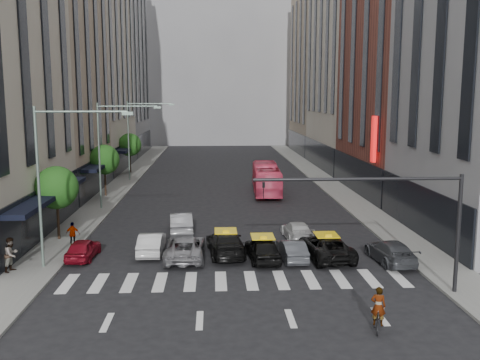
{
  "coord_description": "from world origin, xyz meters",
  "views": [
    {
      "loc": [
        -1.37,
        -25.62,
        9.67
      ],
      "look_at": [
        0.48,
        10.48,
        4.0
      ],
      "focal_mm": 40.0,
      "sensor_mm": 36.0,
      "label": 1
    }
  ],
  "objects": [
    {
      "name": "taxi_right",
      "position": [
        5.4,
        5.19,
        0.72
      ],
      "size": [
        2.94,
        5.41,
        1.44
      ],
      "primitive_type": "imported",
      "rotation": [
        0.0,
        0.0,
        3.25
      ],
      "color": "black",
      "rests_on": "ground"
    },
    {
      "name": "car_grey_curb",
      "position": [
        9.0,
        4.2,
        0.66
      ],
      "size": [
        2.25,
        4.7,
        1.32
      ],
      "primitive_type": "imported",
      "rotation": [
        0.0,
        0.0,
        3.23
      ],
      "color": "#3B3E42",
      "rests_on": "ground"
    },
    {
      "name": "liberty_sign",
      "position": [
        12.6,
        20.0,
        6.0
      ],
      "size": [
        0.3,
        0.7,
        4.0
      ],
      "color": "red",
      "rests_on": "ground"
    },
    {
      "name": "pedestrian_near",
      "position": [
        -12.45,
        3.25,
        1.1
      ],
      "size": [
        0.97,
        1.1,
        1.91
      ],
      "primitive_type": "imported",
      "rotation": [
        0.0,
        0.0,
        1.26
      ],
      "color": "gray",
      "rests_on": "sidewalk_left"
    },
    {
      "name": "building_left_d",
      "position": [
        -17.0,
        65.0,
        15.0
      ],
      "size": [
        8.0,
        18.0,
        30.0
      ],
      "primitive_type": "cube",
      "color": "gray",
      "rests_on": "ground"
    },
    {
      "name": "car_row2_right",
      "position": [
        4.33,
        9.59,
        0.61
      ],
      "size": [
        1.91,
        4.28,
        1.22
      ],
      "primitive_type": "imported",
      "rotation": [
        0.0,
        0.0,
        3.19
      ],
      "color": "silver",
      "rests_on": "ground"
    },
    {
      "name": "tree_far",
      "position": [
        -11.8,
        42.0,
        3.65
      ],
      "size": [
        2.88,
        2.88,
        4.95
      ],
      "color": "black",
      "rests_on": "sidewalk_left"
    },
    {
      "name": "ground",
      "position": [
        0.0,
        0.0,
        0.0
      ],
      "size": [
        160.0,
        160.0,
        0.0
      ],
      "primitive_type": "plane",
      "color": "black",
      "rests_on": "ground"
    },
    {
      "name": "tree_near",
      "position": [
        -11.8,
        10.0,
        3.65
      ],
      "size": [
        2.88,
        2.88,
        4.95
      ],
      "color": "black",
      "rests_on": "sidewalk_left"
    },
    {
      "name": "sidewalk_left",
      "position": [
        -11.5,
        30.0,
        0.07
      ],
      "size": [
        3.0,
        96.0,
        0.15
      ],
      "primitive_type": "cube",
      "color": "slate",
      "rests_on": "ground"
    },
    {
      "name": "car_white_front",
      "position": [
        -5.2,
        6.67,
        0.68
      ],
      "size": [
        1.45,
        4.11,
        1.35
      ],
      "primitive_type": "imported",
      "rotation": [
        0.0,
        0.0,
        3.14
      ],
      "color": "#BBBBBB",
      "rests_on": "ground"
    },
    {
      "name": "streetlamp_mid",
      "position": [
        -10.04,
        20.0,
        5.9
      ],
      "size": [
        5.38,
        0.25,
        9.0
      ],
      "color": "gray",
      "rests_on": "sidewalk_left"
    },
    {
      "name": "tree_mid",
      "position": [
        -11.8,
        26.0,
        3.65
      ],
      "size": [
        2.88,
        2.88,
        4.95
      ],
      "color": "black",
      "rests_on": "sidewalk_left"
    },
    {
      "name": "car_grey_mid",
      "position": [
        3.3,
        4.99,
        0.62
      ],
      "size": [
        1.57,
        3.84,
        1.24
      ],
      "primitive_type": "imported",
      "rotation": [
        0.0,
        0.0,
        3.21
      ],
      "color": "#3D4044",
      "rests_on": "ground"
    },
    {
      "name": "building_right_b",
      "position": [
        17.0,
        27.0,
        13.0
      ],
      "size": [
        8.0,
        18.0,
        26.0
      ],
      "primitive_type": "cube",
      "color": "brown",
      "rests_on": "ground"
    },
    {
      "name": "building_left_c",
      "position": [
        -17.0,
        46.0,
        18.0
      ],
      "size": [
        8.0,
        20.0,
        36.0
      ],
      "primitive_type": "cube",
      "color": "beige",
      "rests_on": "ground"
    },
    {
      "name": "building_left_b",
      "position": [
        -17.0,
        28.0,
        12.0
      ],
      "size": [
        8.0,
        16.0,
        24.0
      ],
      "primitive_type": "cube",
      "color": "tan",
      "rests_on": "ground"
    },
    {
      "name": "building_right_d",
      "position": [
        17.0,
        65.0,
        14.0
      ],
      "size": [
        8.0,
        18.0,
        28.0
      ],
      "primitive_type": "cube",
      "color": "tan",
      "rests_on": "ground"
    },
    {
      "name": "taxi_left",
      "position": [
        -0.62,
        6.21,
        0.75
      ],
      "size": [
        2.58,
        5.34,
        1.5
      ],
      "primitive_type": "imported",
      "rotation": [
        0.0,
        0.0,
        3.24
      ],
      "color": "black",
      "rests_on": "ground"
    },
    {
      "name": "pedestrian_far",
      "position": [
        -10.4,
        8.22,
        0.92
      ],
      "size": [
        0.91,
        0.39,
        1.55
      ],
      "primitive_type": "imported",
      "rotation": [
        0.0,
        0.0,
        3.12
      ],
      "color": "gray",
      "rests_on": "sidewalk_left"
    },
    {
      "name": "taxi_center",
      "position": [
        1.54,
        4.95,
        0.73
      ],
      "size": [
        2.14,
        4.41,
        1.45
      ],
      "primitive_type": "imported",
      "rotation": [
        0.0,
        0.0,
        3.24
      ],
      "color": "black",
      "rests_on": "ground"
    },
    {
      "name": "car_red",
      "position": [
        -9.2,
        5.86,
        0.62
      ],
      "size": [
        1.66,
        3.71,
        1.24
      ],
      "primitive_type": "imported",
      "rotation": [
        0.0,
        0.0,
        3.09
      ],
      "color": "maroon",
      "rests_on": "ground"
    },
    {
      "name": "streetlamp_far",
      "position": [
        -10.04,
        36.0,
        5.9
      ],
      "size": [
        5.38,
        0.25,
        9.0
      ],
      "color": "gray",
      "rests_on": "sidewalk_left"
    },
    {
      "name": "rider",
      "position": [
        5.43,
        -4.92,
        1.65
      ],
      "size": [
        0.7,
        0.56,
        1.67
      ],
      "primitive_type": "imported",
      "rotation": [
        0.0,
        0.0,
        2.84
      ],
      "color": "gray",
      "rests_on": "motorcycle"
    },
    {
      "name": "bus",
      "position": [
        4.01,
        27.34,
        1.47
      ],
      "size": [
        2.94,
        10.63,
        2.93
      ],
      "primitive_type": "imported",
      "rotation": [
        0.0,
        0.0,
        3.1
      ],
      "color": "#F5486E",
      "rests_on": "ground"
    },
    {
      "name": "traffic_signal",
      "position": [
        7.69,
        -1.0,
        4.47
      ],
      "size": [
        10.1,
        0.2,
        6.0
      ],
      "color": "black",
      "rests_on": "ground"
    },
    {
      "name": "building_far",
      "position": [
        0.0,
        85.0,
        18.0
      ],
      "size": [
        30.0,
        10.0,
        36.0
      ],
      "primitive_type": "cube",
      "color": "gray",
      "rests_on": "ground"
    },
    {
      "name": "car_silver",
      "position": [
        -3.08,
        5.52,
        0.7
      ],
      "size": [
        2.35,
        5.03,
        1.39
      ],
      "primitive_type": "imported",
      "rotation": [
        0.0,
        0.0,
        3.13
      ],
      "color": "gray",
      "rests_on": "ground"
    },
    {
      "name": "streetlamp_near",
      "position": [
        -10.04,
        4.0,
        5.9
      ],
      "size": [
        5.38,
        0.25,
        9.0
      ],
      "color": "gray",
      "rests_on": "sidewalk_left"
    },
    {
      "name": "building_right_c",
      "position": [
        17.0,
        46.0,
        20.0
      ],
      "size": [
        8.0,
        20.0,
        40.0
      ],
      "primitive_type": "cube",
      "color": "beige",
      "rests_on": "ground"
    },
    {
      "name": "motorcycle",
      "position": [
        5.43,
        -4.92,
        0.41
      ],
      "size": [
        0.98,
        1.65,
        0.82
      ],
      "primitive_type": "imported",
      "rotation": [
        0.0,
        0.0,
        2.84
      ],
      "color": "black",
      "rests_on": "ground"
    },
    {
      "name": "sidewalk_right",
      "position": [
        11.5,
        30.0,
        0.07
      ],
      "size": [
        3.0,
        96.0,
        0.15
      ],
      "primitive_type": "cube",
      "color": "slate",
      "rests_on": "ground"
    },
    {
      "name": "car_row2_left",
      "position": [
        -3.67,
        11.81,
        0.73
      ],
      "size": [
        1.9,
        4.55,
        1.46
      ],
      "primitive_type": "imported",
      "rotation": [
        0.0,
        0.0,
        3.22
      ],
      "color": "#A9A9AF",
      "rests_on": "ground"
    }
  ]
}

